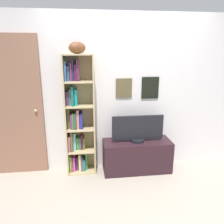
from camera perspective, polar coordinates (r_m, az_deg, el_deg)
name	(u,v)px	position (r m, az deg, el deg)	size (l,w,h in m)	color
ground	(142,209)	(2.99, 7.82, -23.57)	(5.20, 5.20, 0.04)	#A5998A
back_wall	(127,94)	(3.49, 3.81, 4.70)	(4.80, 0.08, 2.42)	silver
bookshelf	(77,120)	(3.38, -8.93, -2.02)	(0.43, 0.27, 1.82)	tan
football	(77,48)	(3.20, -8.99, 16.06)	(0.24, 0.16, 0.16)	brown
tv_stand	(137,156)	(3.60, 6.41, -11.15)	(1.06, 0.41, 0.50)	black
television	(138,129)	(3.43, 6.63, -4.33)	(0.80, 0.22, 0.41)	black
door	(13,108)	(3.56, -24.15, 0.94)	(0.85, 0.09, 2.10)	#865C47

